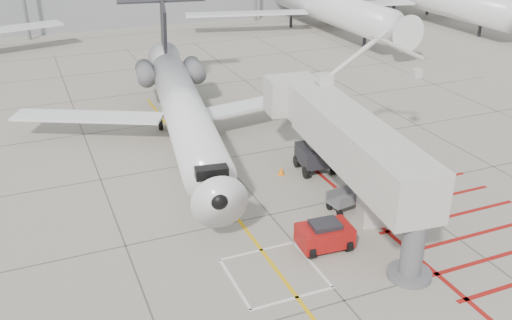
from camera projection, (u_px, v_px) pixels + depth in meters
name	position (u px, v px, depth m)	size (l,w,h in m)	color
ground_plane	(303.00, 253.00, 28.26)	(260.00, 260.00, 0.00)	gray
regional_jet	(187.00, 99.00, 36.98)	(24.60, 31.01, 8.13)	white
jet_bridge	(357.00, 155.00, 30.31)	(8.45, 17.83, 7.13)	beige
pushback_tug	(325.00, 234.00, 28.37)	(2.66, 1.66, 1.55)	#A2100F
baggage_cart	(345.00, 200.00, 31.88)	(1.94, 1.23, 1.23)	#5A5A5F
ground_power_unit	(383.00, 204.00, 30.62)	(2.56, 1.49, 2.03)	beige
cone_nose	(224.00, 199.00, 32.73)	(0.37, 0.37, 0.51)	#EA420C
cone_side	(281.00, 171.00, 36.04)	(0.40, 0.40, 0.56)	orange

